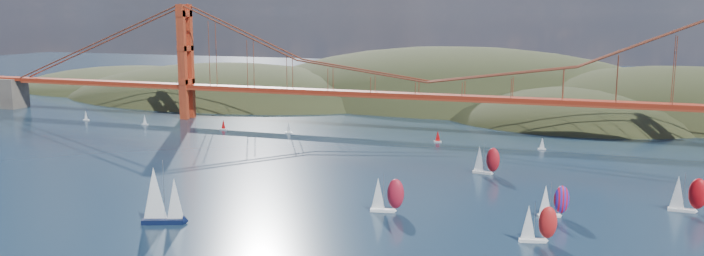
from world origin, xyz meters
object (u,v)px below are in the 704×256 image
at_px(sloop_navy, 160,196).
at_px(racer_0, 386,194).
at_px(racer_5, 486,160).
at_px(racer_1, 538,223).
at_px(racer_3, 687,193).
at_px(racer_rwb, 553,200).

xyz_separation_m(sloop_navy, racer_0, (49.33, 28.16, -2.23)).
bearing_deg(racer_5, racer_1, -62.86).
bearing_deg(racer_5, racer_3, -15.70).
bearing_deg(racer_0, racer_5, 59.57).
bearing_deg(racer_5, racer_rwb, -52.18).
relative_size(sloop_navy, racer_rwb, 1.72).
xyz_separation_m(racer_0, racer_3, (73.74, 26.18, 0.17)).
xyz_separation_m(racer_0, racer_5, (17.88, 51.23, -0.05)).
relative_size(sloop_navy, racer_0, 1.57).
xyz_separation_m(racer_1, racer_5, (-21.17, 62.61, 0.20)).
height_order(racer_0, racer_3, racer_3).
bearing_deg(racer_3, racer_0, -157.55).
xyz_separation_m(racer_5, racer_rwb, (23.28, -41.38, -0.35)).
xyz_separation_m(racer_1, racer_rwb, (2.12, 21.23, -0.15)).
xyz_separation_m(racer_3, racer_5, (-55.86, 25.05, -0.23)).
xyz_separation_m(sloop_navy, racer_1, (88.38, 16.77, -2.49)).
bearing_deg(racer_3, racer_5, 158.75).
xyz_separation_m(racer_0, racer_rwb, (41.16, 9.84, -0.41)).
height_order(sloop_navy, racer_3, sloop_navy).
distance_m(racer_1, racer_3, 51.14).
bearing_deg(racer_rwb, racer_3, 4.44).
height_order(sloop_navy, racer_rwb, sloop_navy).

